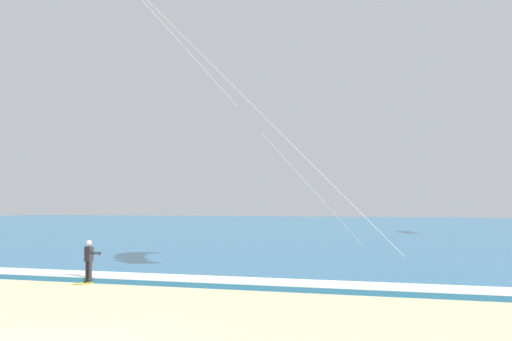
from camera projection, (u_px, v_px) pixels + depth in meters
name	position (u px, v px, depth m)	size (l,w,h in m)	color
sea	(394.00, 228.00, 80.07)	(200.00, 120.00, 0.20)	teal
surf_foam	(224.00, 280.00, 24.20)	(200.00, 1.99, 0.04)	white
surfboard	(89.00, 282.00, 24.93)	(0.92, 1.46, 0.09)	yellow
kitesurfer	(89.00, 259.00, 24.99)	(0.64, 0.64, 1.69)	#232328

